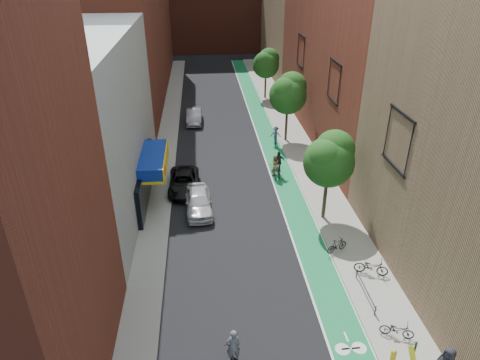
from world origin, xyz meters
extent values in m
plane|color=black|center=(0.00, 0.00, 0.00)|extent=(160.00, 160.00, 0.00)
cube|color=#14733D|center=(4.00, 26.00, 0.01)|extent=(2.00, 68.00, 0.01)
cube|color=gray|center=(-6.00, 26.00, 0.07)|extent=(2.00, 68.00, 0.15)
cube|color=gray|center=(6.50, 26.00, 0.07)|extent=(3.00, 68.00, 0.15)
cube|color=silver|center=(-11.00, 14.00, 6.00)|extent=(8.00, 20.00, 12.00)
cube|color=maroon|center=(-11.00, 42.00, 11.00)|extent=(8.00, 36.00, 22.00)
cube|color=maroon|center=(12.00, 26.00, 11.00)|extent=(8.00, 28.00, 22.00)
cube|color=#8C6B4C|center=(12.00, 50.00, 9.00)|extent=(8.00, 20.00, 18.00)
cylinder|color=#332619|center=(5.60, 10.00, 1.65)|extent=(0.24, 0.24, 3.30)
sphere|color=#124616|center=(5.60, 10.00, 4.38)|extent=(3.36, 3.36, 3.36)
sphere|color=#124616|center=(6.00, 10.30, 5.10)|extent=(2.64, 2.64, 2.64)
sphere|color=#124616|center=(5.30, 9.70, 4.86)|extent=(2.40, 2.40, 2.40)
cylinder|color=#332619|center=(5.60, 24.00, 1.73)|extent=(0.24, 0.24, 3.47)
sphere|color=#124616|center=(5.60, 24.00, 4.60)|extent=(3.53, 3.53, 3.53)
sphere|color=#124616|center=(6.00, 24.30, 5.36)|extent=(2.77, 2.77, 2.77)
sphere|color=#124616|center=(5.30, 23.70, 5.10)|extent=(2.52, 2.52, 2.52)
cylinder|color=#332619|center=(5.60, 38.00, 1.59)|extent=(0.24, 0.24, 3.19)
sphere|color=#124616|center=(5.60, 38.00, 4.23)|extent=(3.25, 3.25, 3.25)
sphere|color=#124616|center=(6.00, 38.30, 4.93)|extent=(2.55, 2.55, 2.55)
sphere|color=#124616|center=(5.30, 37.70, 4.70)|extent=(2.32, 2.32, 2.32)
cube|color=yellow|center=(5.32, -3.50, 2.55)|extent=(0.02, 0.71, 0.71)
imported|color=silver|center=(-3.00, 11.85, 0.78)|extent=(2.10, 4.66, 1.55)
imported|color=black|center=(-4.10, 15.06, 0.69)|extent=(2.31, 4.96, 1.37)
imported|color=gray|center=(-3.34, 30.02, 0.75)|extent=(1.67, 4.56, 1.49)
imported|color=black|center=(-1.55, -1.49, 0.48)|extent=(0.95, 1.92, 0.97)
imported|color=#4E4E56|center=(-1.55, -1.39, 1.25)|extent=(0.72, 0.54, 1.80)
imported|color=black|center=(3.20, 16.31, 0.46)|extent=(0.59, 1.58, 0.93)
imported|color=tan|center=(3.20, 16.41, 1.20)|extent=(0.88, 0.72, 1.69)
imported|color=black|center=(3.63, 16.69, 0.47)|extent=(0.73, 1.81, 0.93)
imported|color=#222129|center=(3.63, 16.79, 1.27)|extent=(1.10, 0.52, 1.83)
imported|color=black|center=(4.42, 22.90, 0.47)|extent=(0.79, 1.61, 0.93)
imported|color=#3A4A69|center=(4.42, 23.00, 1.13)|extent=(1.12, 0.80, 1.56)
imported|color=black|center=(6.32, -0.58, 0.57)|extent=(1.68, 1.10, 0.84)
imported|color=black|center=(5.40, 6.11, 0.60)|extent=(1.55, 1.01, 0.91)
imported|color=black|center=(6.73, 3.92, 0.65)|extent=(2.01, 1.29, 1.00)
cylinder|color=gold|center=(5.55, -1.99, 0.42)|extent=(0.23, 0.23, 0.54)
sphere|color=gold|center=(5.55, -1.99, 0.75)|extent=(0.25, 0.25, 0.25)
camera|label=1|loc=(-2.46, -14.40, 16.39)|focal=32.00mm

